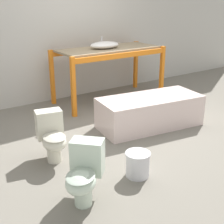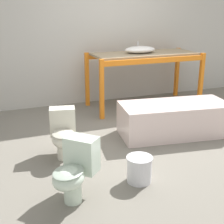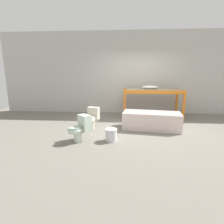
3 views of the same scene
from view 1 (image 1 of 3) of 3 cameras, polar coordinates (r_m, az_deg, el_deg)
name	(u,v)px [view 1 (image 1 of 3)]	position (r m, az deg, el deg)	size (l,w,h in m)	color
ground_plane	(123,127)	(4.99, 1.97, -2.67)	(12.00, 12.00, 0.00)	slate
warehouse_wall_rear	(63,16)	(6.27, -9.03, 16.93)	(10.80, 0.08, 3.20)	beige
shelving_rack	(109,55)	(6.06, -0.58, 10.35)	(2.09, 0.91, 1.03)	orange
sink_basin	(105,45)	(5.96, -1.35, 12.16)	(0.59, 0.36, 0.21)	white
bathtub_main	(150,109)	(4.94, 6.94, 0.46)	(1.70, 0.93, 0.49)	silver
toilet_near	(52,135)	(3.95, -10.91, -4.18)	(0.41, 0.59, 0.61)	silver
toilet_far	(84,172)	(3.13, -5.12, -10.87)	(0.60, 0.60, 0.61)	silver
bucket_white	(138,164)	(3.63, 4.72, -9.40)	(0.29, 0.29, 0.29)	silver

